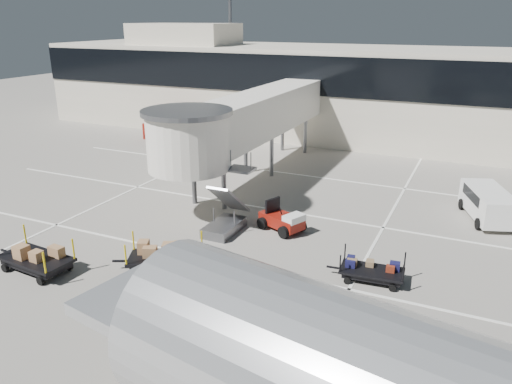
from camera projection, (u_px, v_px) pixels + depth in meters
ground at (198, 281)px, 21.07m from camera, size 140.00×140.00×0.00m
lane_markings at (270, 207)px, 29.33m from camera, size 40.00×30.00×0.02m
terminal at (363, 92)px, 45.51m from camera, size 64.00×12.11×15.20m
jet_bridge at (241, 121)px, 31.73m from camera, size 5.70×20.40×6.03m
baggage_tug at (283, 220)px, 25.91m from camera, size 2.65×2.26×1.57m
suitcase_cart at (372, 271)px, 20.93m from camera, size 3.29×1.56×1.27m
box_cart_near at (164, 257)px, 21.79m from camera, size 3.93×2.79×1.54m
box_cart_far at (37, 259)px, 21.75m from camera, size 4.13×1.91×1.60m
ground_worker at (187, 321)px, 16.76m from camera, size 0.76×0.68×1.74m
minivan at (487, 201)px, 27.29m from camera, size 3.18×4.78×1.68m
belt_loader at (164, 132)px, 45.19m from camera, size 4.02×1.81×1.90m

